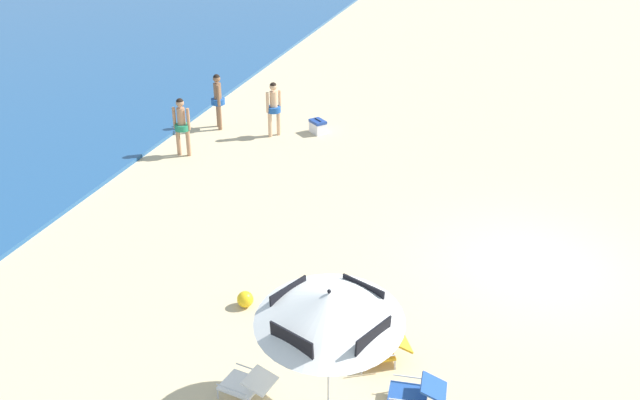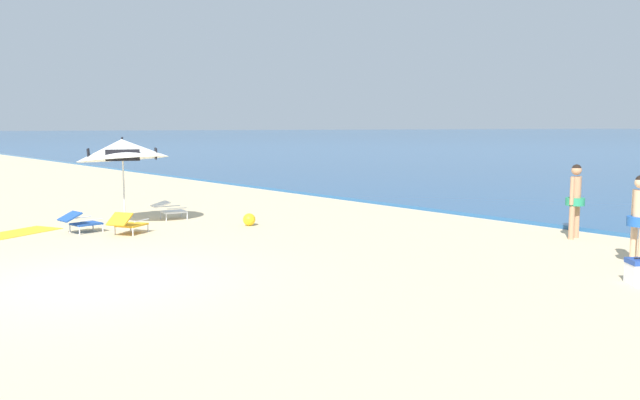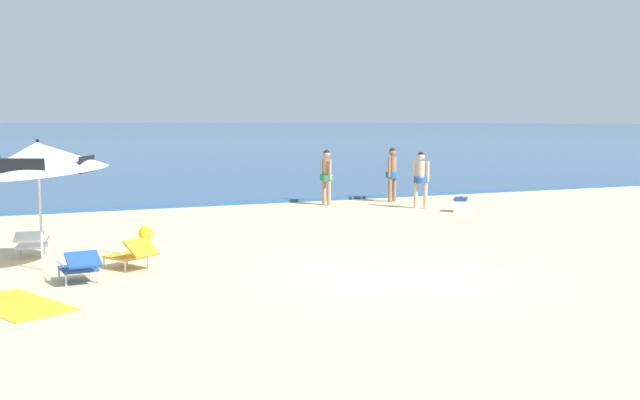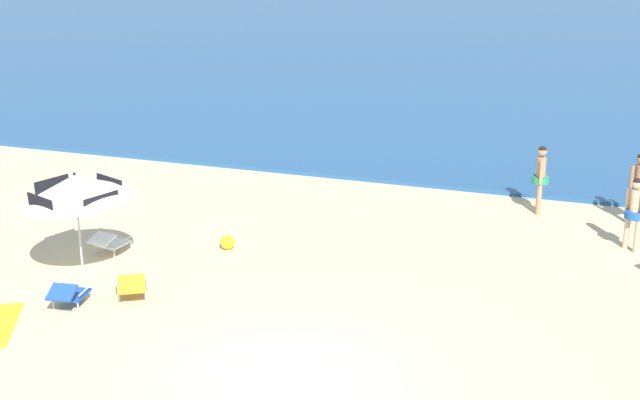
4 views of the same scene
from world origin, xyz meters
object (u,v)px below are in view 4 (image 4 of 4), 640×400
(person_standing_near_shore, at_px, (635,209))
(person_standing_beside, at_px, (639,183))
(lounge_chair_facing_sea, at_px, (132,284))
(beach_ball, at_px, (227,242))
(lounge_chair_under_umbrella, at_px, (68,294))
(beach_umbrella_striped_main, at_px, (75,188))
(person_wading_in, at_px, (541,175))
(lounge_chair_beside_umbrella, at_px, (109,242))

(person_standing_near_shore, bearing_deg, person_standing_beside, 87.65)
(lounge_chair_facing_sea, bearing_deg, beach_ball, 75.35)
(lounge_chair_under_umbrella, distance_m, person_standing_near_shore, 11.75)
(beach_umbrella_striped_main, relative_size, lounge_chair_under_umbrella, 2.77)
(person_wading_in, bearing_deg, beach_umbrella_striped_main, -140.53)
(lounge_chair_beside_umbrella, xyz_separation_m, person_wading_in, (8.42, 5.53, 0.68))
(lounge_chair_under_umbrella, distance_m, lounge_chair_facing_sea, 1.18)
(lounge_chair_beside_umbrella, bearing_deg, beach_umbrella_striped_main, -83.84)
(person_wading_in, bearing_deg, person_standing_near_shore, -40.74)
(beach_umbrella_striped_main, bearing_deg, lounge_chair_facing_sea, -20.57)
(person_standing_beside, distance_m, person_wading_in, 2.22)
(beach_umbrella_striped_main, bearing_deg, person_standing_near_shore, 25.51)
(lounge_chair_beside_umbrella, relative_size, beach_ball, 2.97)
(lounge_chair_facing_sea, relative_size, beach_ball, 3.30)
(person_standing_near_shore, xyz_separation_m, person_wading_in, (-2.14, 1.84, 0.01))
(lounge_chair_facing_sea, relative_size, person_wading_in, 0.63)
(beach_umbrella_striped_main, bearing_deg, beach_ball, 47.35)
(person_standing_near_shore, bearing_deg, beach_umbrella_striped_main, -154.49)
(person_wading_in, height_order, beach_ball, person_wading_in)
(lounge_chair_beside_umbrella, bearing_deg, beach_ball, 24.43)
(person_standing_near_shore, distance_m, beach_ball, 8.73)
(person_standing_near_shore, height_order, person_standing_beside, person_standing_beside)
(beach_umbrella_striped_main, height_order, person_wading_in, beach_umbrella_striped_main)
(beach_umbrella_striped_main, distance_m, lounge_chair_beside_umbrella, 2.08)
(beach_umbrella_striped_main, height_order, lounge_chair_beside_umbrella, beach_umbrella_striped_main)
(lounge_chair_facing_sea, height_order, beach_ball, lounge_chair_facing_sea)
(beach_umbrella_striped_main, xyz_separation_m, beach_ball, (2.14, 2.32, -1.75))
(beach_umbrella_striped_main, distance_m, person_wading_in, 10.77)
(lounge_chair_beside_umbrella, xyz_separation_m, lounge_chair_facing_sea, (1.53, -1.81, -0.01))
(lounge_chair_facing_sea, bearing_deg, person_standing_beside, 38.77)
(person_standing_near_shore, bearing_deg, lounge_chair_facing_sea, -148.66)
(beach_umbrella_striped_main, bearing_deg, person_standing_beside, 32.89)
(lounge_chair_under_umbrella, relative_size, person_standing_beside, 0.56)
(lounge_chair_beside_umbrella, bearing_deg, person_standing_beside, 27.34)
(lounge_chair_under_umbrella, height_order, lounge_chair_facing_sea, lounge_chair_facing_sea)
(person_wading_in, bearing_deg, person_standing_beside, -0.81)
(lounge_chair_facing_sea, xyz_separation_m, person_wading_in, (6.89, 7.34, 0.69))
(lounge_chair_under_umbrella, xyz_separation_m, person_wading_in, (7.79, 8.09, 0.68))
(lounge_chair_under_umbrella, bearing_deg, lounge_chair_facing_sea, 39.86)
(person_wading_in, bearing_deg, lounge_chair_beside_umbrella, -146.70)
(lounge_chair_facing_sea, bearing_deg, beach_umbrella_striped_main, 159.43)
(lounge_chair_beside_umbrella, bearing_deg, lounge_chair_under_umbrella, -76.15)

